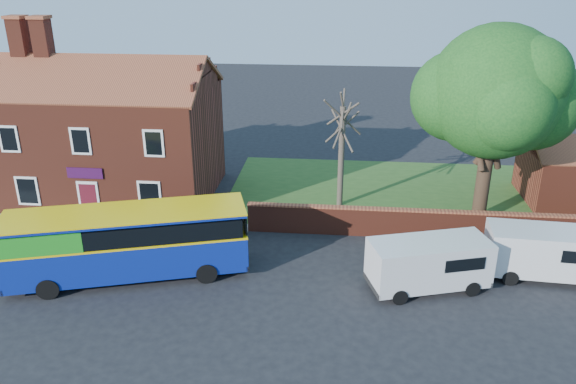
# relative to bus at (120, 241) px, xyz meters

# --- Properties ---
(ground) EXTENTS (120.00, 120.00, 0.00)m
(ground) POSITION_rel_bus_xyz_m (2.92, -1.66, -1.83)
(ground) COLOR black
(ground) RESTS_ON ground
(pavement) EXTENTS (18.00, 3.50, 0.12)m
(pavement) POSITION_rel_bus_xyz_m (-4.08, 4.09, -1.77)
(pavement) COLOR gray
(pavement) RESTS_ON ground
(kerb) EXTENTS (18.00, 0.15, 0.14)m
(kerb) POSITION_rel_bus_xyz_m (-4.08, 2.34, -1.76)
(kerb) COLOR slate
(kerb) RESTS_ON ground
(grass_strip) EXTENTS (26.00, 12.00, 0.04)m
(grass_strip) POSITION_rel_bus_xyz_m (15.92, 11.34, -1.81)
(grass_strip) COLOR #426B28
(grass_strip) RESTS_ON ground
(shop_building) EXTENTS (12.30, 8.13, 10.50)m
(shop_building) POSITION_rel_bus_xyz_m (-4.11, 9.84, 1.59)
(shop_building) COLOR maroon
(shop_building) RESTS_ON ground
(boundary_wall) EXTENTS (22.00, 0.38, 1.60)m
(boundary_wall) POSITION_rel_bus_xyz_m (15.92, 5.34, -1.02)
(boundary_wall) COLOR maroon
(boundary_wall) RESTS_ON ground
(bus) EXTENTS (10.90, 5.61, 3.22)m
(bus) POSITION_rel_bus_xyz_m (0.00, 0.00, 0.00)
(bus) COLOR navy
(bus) RESTS_ON ground
(van_near) EXTENTS (5.57, 3.49, 2.28)m
(van_near) POSITION_rel_bus_xyz_m (13.74, 0.38, -0.55)
(van_near) COLOR silver
(van_near) RESTS_ON ground
(van_far) EXTENTS (5.42, 2.48, 2.33)m
(van_far) POSITION_rel_bus_xyz_m (19.24, 1.88, -0.52)
(van_far) COLOR silver
(van_far) RESTS_ON ground
(large_tree) EXTENTS (8.79, 6.95, 10.72)m
(large_tree) POSITION_rel_bus_xyz_m (17.63, 8.11, 5.19)
(large_tree) COLOR black
(large_tree) RESTS_ON ground
(bare_tree) EXTENTS (2.46, 2.93, 6.55)m
(bare_tree) POSITION_rel_bus_xyz_m (9.77, 9.19, 1.53)
(bare_tree) COLOR #4C4238
(bare_tree) RESTS_ON ground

